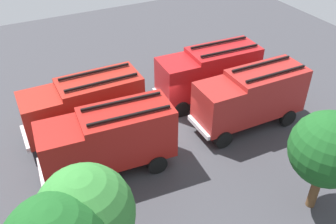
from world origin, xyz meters
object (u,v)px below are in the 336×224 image
at_px(fire_truck_0, 209,72).
at_px(fire_truck_2, 251,96).
at_px(traffic_cone_0, 103,106).
at_px(fire_truck_1, 84,105).
at_px(traffic_cone_1, 95,104).
at_px(tree_0, 328,149).
at_px(firefighter_2, 136,91).
at_px(firefighter_1, 260,77).
at_px(firefighter_0, 27,110).
at_px(tree_1, 85,214).
at_px(fire_truck_3, 108,139).

xyz_separation_m(fire_truck_0, fire_truck_2, (-0.66, 3.81, 0.00)).
bearing_deg(traffic_cone_0, fire_truck_1, 50.62).
bearing_deg(fire_truck_1, traffic_cone_1, -117.00).
bearing_deg(tree_0, firefighter_2, -71.48).
relative_size(fire_truck_0, traffic_cone_0, 10.18).
height_order(fire_truck_1, tree_0, tree_0).
bearing_deg(firefighter_2, firefighter_1, -114.34).
distance_m(firefighter_2, traffic_cone_1, 2.88).
distance_m(fire_truck_0, traffic_cone_0, 7.63).
height_order(fire_truck_0, firefighter_0, fire_truck_0).
distance_m(fire_truck_2, firefighter_1, 4.98).
bearing_deg(traffic_cone_1, firefighter_2, 167.58).
distance_m(fire_truck_0, tree_1, 14.82).
height_order(tree_0, tree_1, tree_1).
height_order(fire_truck_2, firefighter_0, fire_truck_2).
bearing_deg(traffic_cone_1, fire_truck_3, 80.46).
xyz_separation_m(firefighter_1, tree_1, (15.44, 8.96, 2.92)).
distance_m(fire_truck_3, traffic_cone_1, 6.51).
xyz_separation_m(tree_0, tree_1, (10.69, -1.25, 0.16)).
distance_m(fire_truck_0, tree_0, 10.84).
relative_size(fire_truck_3, firefighter_0, 4.58).
bearing_deg(fire_truck_3, tree_1, 68.87).
xyz_separation_m(fire_truck_1, firefighter_2, (-4.06, -1.92, -1.26)).
distance_m(tree_0, tree_1, 10.76).
height_order(fire_truck_2, traffic_cone_1, fire_truck_2).
bearing_deg(traffic_cone_0, firefighter_1, 168.18).
relative_size(fire_truck_0, fire_truck_1, 1.01).
xyz_separation_m(firefighter_0, tree_0, (-11.29, 13.55, 2.77)).
distance_m(fire_truck_1, traffic_cone_1, 3.37).
bearing_deg(traffic_cone_1, fire_truck_2, 142.93).
height_order(fire_truck_0, traffic_cone_1, fire_truck_0).
bearing_deg(tree_1, fire_truck_3, -115.39).
height_order(firefighter_1, traffic_cone_0, firefighter_1).
xyz_separation_m(firefighter_0, firefighter_2, (-7.10, 1.06, 0.00)).
bearing_deg(firefighter_0, fire_truck_2, 147.64).
xyz_separation_m(traffic_cone_0, traffic_cone_1, (0.36, -0.52, -0.01)).
bearing_deg(firefighter_0, fire_truck_1, 131.17).
xyz_separation_m(fire_truck_1, traffic_cone_0, (-1.65, -2.01, -1.79)).
height_order(fire_truck_2, firefighter_2, fire_truck_2).
relative_size(firefighter_2, tree_1, 0.28).
bearing_deg(tree_0, fire_truck_0, -93.12).
bearing_deg(traffic_cone_0, tree_0, 117.65).
relative_size(fire_truck_3, firefighter_2, 4.56).
bearing_deg(tree_0, fire_truck_3, -40.97).
height_order(firefighter_1, tree_0, tree_0).
height_order(fire_truck_2, tree_1, tree_1).
distance_m(fire_truck_3, traffic_cone_0, 6.09).
bearing_deg(tree_0, traffic_cone_0, -62.35).
relative_size(firefighter_2, traffic_cone_1, 2.32).
bearing_deg(fire_truck_0, traffic_cone_1, -15.09).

